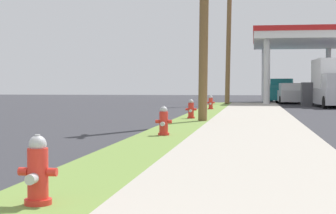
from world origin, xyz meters
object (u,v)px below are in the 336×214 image
at_px(utility_pole_background, 229,35).
at_px(truck_silver_at_forecourt, 333,84).
at_px(utility_pole_midground, 204,3).
at_px(fire_hydrant_fourth, 211,103).
at_px(truck_teal_at_far_bay, 281,91).
at_px(car_white_by_near_pump, 290,94).
at_px(fire_hydrant_second, 164,122).
at_px(fire_hydrant_third, 191,110).
at_px(fire_hydrant_nearest, 38,174).

bearing_deg(utility_pole_background, truck_silver_at_forecourt, -18.80).
bearing_deg(utility_pole_midground, fire_hydrant_fourth, 93.01).
xyz_separation_m(utility_pole_midground, truck_teal_at_far_bay, (4.03, 28.47, -3.36)).
xyz_separation_m(car_white_by_near_pump, truck_teal_at_far_bay, (-0.49, 3.65, 0.19)).
bearing_deg(utility_pole_background, fire_hydrant_fourth, -93.21).
distance_m(fire_hydrant_fourth, utility_pole_midground, 11.22).
distance_m(fire_hydrant_second, fire_hydrant_fourth, 16.18).
distance_m(utility_pole_midground, car_white_by_near_pump, 25.47).
height_order(utility_pole_midground, utility_pole_background, utility_pole_background).
bearing_deg(fire_hydrant_third, utility_pole_midground, -70.19).
bearing_deg(fire_hydrant_second, utility_pole_midground, 84.64).
bearing_deg(truck_teal_at_far_bay, car_white_by_near_pump, -82.29).
distance_m(utility_pole_background, truck_silver_at_forecourt, 7.92).
relative_size(utility_pole_background, truck_teal_at_far_bay, 1.70).
bearing_deg(truck_silver_at_forecourt, utility_pole_midground, -110.87).
relative_size(fire_hydrant_nearest, truck_teal_at_far_bay, 0.13).
bearing_deg(truck_silver_at_forecourt, fire_hydrant_third, -115.02).
height_order(fire_hydrant_nearest, utility_pole_midground, utility_pole_midground).
bearing_deg(fire_hydrant_third, fire_hydrant_second, -89.03).
bearing_deg(utility_pole_background, utility_pole_midground, -89.93).
distance_m(fire_hydrant_nearest, utility_pole_background, 34.38).
xyz_separation_m(car_white_by_near_pump, truck_silver_at_forecourt, (2.21, -7.16, 0.77)).
height_order(fire_hydrant_nearest, truck_silver_at_forecourt, truck_silver_at_forecourt).
height_order(fire_hydrant_third, utility_pole_background, utility_pole_background).
bearing_deg(truck_teal_at_far_bay, fire_hydrant_third, -99.97).
xyz_separation_m(truck_silver_at_forecourt, truck_teal_at_far_bay, (-2.71, 10.81, -0.57)).
distance_m(truck_silver_at_forecourt, truck_teal_at_far_bay, 11.15).
bearing_deg(fire_hydrant_nearest, fire_hydrant_second, 90.03).
relative_size(fire_hydrant_second, car_white_by_near_pump, 0.16).
bearing_deg(fire_hydrant_fourth, fire_hydrant_second, -89.92).
bearing_deg(fire_hydrant_nearest, truck_silver_at_forecourt, 77.13).
relative_size(fire_hydrant_second, fire_hydrant_fourth, 1.00).
bearing_deg(car_white_by_near_pump, fire_hydrant_third, -102.69).
bearing_deg(fire_hydrant_fourth, car_white_by_near_pump, 70.44).
distance_m(fire_hydrant_third, utility_pole_midground, 4.29).
xyz_separation_m(utility_pole_midground, utility_pole_background, (-0.02, 19.96, 0.65)).
distance_m(fire_hydrant_second, fire_hydrant_third, 7.47).
xyz_separation_m(fire_hydrant_nearest, utility_pole_midground, (0.53, 14.12, 3.83)).
xyz_separation_m(fire_hydrant_nearest, car_white_by_near_pump, (5.05, 38.94, 0.28)).
height_order(fire_hydrant_nearest, utility_pole_background, utility_pole_background).
bearing_deg(utility_pole_midground, car_white_by_near_pump, 79.67).
relative_size(fire_hydrant_fourth, car_white_by_near_pump, 0.16).
xyz_separation_m(fire_hydrant_third, utility_pole_midground, (0.66, -1.82, 3.83)).
distance_m(car_white_by_near_pump, truck_teal_at_far_bay, 3.69).
xyz_separation_m(fire_hydrant_nearest, utility_pole_background, (0.50, 34.08, 4.48)).
xyz_separation_m(fire_hydrant_second, truck_silver_at_forecourt, (7.26, 23.31, 1.04)).
bearing_deg(truck_silver_at_forecourt, fire_hydrant_fourth, -135.62).
distance_m(fire_hydrant_third, car_white_by_near_pump, 23.57).
height_order(fire_hydrant_second, truck_teal_at_far_bay, truck_teal_at_far_bay).
xyz_separation_m(fire_hydrant_second, truck_teal_at_far_bay, (4.56, 34.11, 0.47)).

